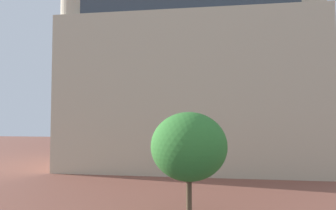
% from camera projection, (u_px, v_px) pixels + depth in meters
% --- Properties ---
extents(landmark_building, '(24.37, 11.09, 34.93)m').
position_uv_depth(landmark_building, '(191.00, 69.00, 28.98)').
color(landmark_building, beige).
rests_on(landmark_building, ground_plane).
extents(tree_curb_far, '(3.58, 3.58, 5.22)m').
position_uv_depth(tree_curb_far, '(189.00, 146.00, 13.13)').
color(tree_curb_far, brown).
rests_on(tree_curb_far, ground_plane).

